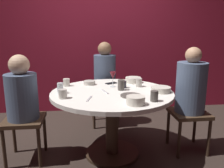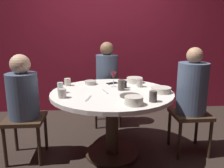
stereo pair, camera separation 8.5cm
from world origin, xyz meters
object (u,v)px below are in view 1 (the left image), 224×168
(dinner_plate, at_px, (131,96))
(cup_far_edge, at_px, (121,85))
(bowl_serving_large, at_px, (161,89))
(cup_by_left_diner, at_px, (154,96))
(seated_diner_back, at_px, (105,75))
(candle_holder, at_px, (123,84))
(wine_glass, at_px, (113,76))
(bowl_small_white, at_px, (89,83))
(cup_beside_wine, at_px, (63,94))
(cell_phone, at_px, (111,83))
(dining_table, at_px, (112,105))
(seated_diner_left, at_px, (22,97))
(bowl_salad_center, at_px, (133,80))
(cup_near_candle, at_px, (66,82))
(bowl_sauce_side, at_px, (136,100))
(seated_diner_right, at_px, (191,89))
(cup_center_front, at_px, (139,83))
(cup_by_right_diner, at_px, (60,88))

(dinner_plate, relative_size, cup_far_edge, 1.82)
(bowl_serving_large, relative_size, cup_by_left_diner, 2.06)
(seated_diner_back, bearing_deg, candle_holder, 10.75)
(wine_glass, relative_size, cup_far_edge, 1.55)
(bowl_small_white, bearing_deg, cup_beside_wine, -115.44)
(cell_phone, distance_m, cup_beside_wine, 0.79)
(dining_table, relative_size, seated_diner_left, 1.14)
(dinner_plate, distance_m, bowl_salad_center, 0.62)
(dining_table, xyz_separation_m, bowl_small_white, (-0.23, 0.35, 0.18))
(cup_near_candle, distance_m, cup_by_left_diner, 1.10)
(bowl_salad_center, height_order, bowl_sauce_side, bowl_sauce_side)
(seated_diner_back, relative_size, cell_phone, 8.66)
(wine_glass, bearing_deg, bowl_salad_center, 35.03)
(candle_holder, bearing_deg, dinner_plate, -86.76)
(seated_diner_right, relative_size, candle_holder, 11.84)
(cell_phone, bearing_deg, cup_beside_wine, -70.61)
(wine_glass, relative_size, cell_phone, 1.26)
(seated_diner_left, bearing_deg, cup_beside_wine, -25.70)
(cup_center_front, bearing_deg, wine_glass, 174.76)
(cup_center_front, height_order, cup_far_edge, cup_far_edge)
(seated_diner_back, xyz_separation_m, cup_by_right_diner, (-0.54, -0.91, 0.05))
(seated_diner_left, height_order, wine_glass, seated_diner_left)
(seated_diner_left, height_order, candle_holder, seated_diner_left)
(wine_glass, bearing_deg, seated_diner_right, -13.35)
(seated_diner_back, bearing_deg, dining_table, 0.00)
(seated_diner_back, bearing_deg, seated_diner_left, -46.09)
(bowl_salad_center, distance_m, cup_beside_wine, 1.01)
(bowl_small_white, distance_m, cup_by_left_diner, 0.94)
(bowl_serving_large, relative_size, cup_far_edge, 1.81)
(cup_near_candle, relative_size, cup_center_front, 0.90)
(seated_diner_back, height_order, candle_holder, seated_diner_back)
(bowl_small_white, bearing_deg, bowl_serving_large, -30.52)
(seated_diner_back, height_order, seated_diner_right, seated_diner_back)
(bowl_small_white, height_order, cup_center_front, cup_center_front)
(dining_table, distance_m, seated_diner_left, 0.94)
(candle_holder, xyz_separation_m, wine_glass, (-0.11, 0.06, 0.09))
(dining_table, xyz_separation_m, bowl_salad_center, (0.31, 0.40, 0.19))
(seated_diner_back, xyz_separation_m, bowl_salad_center, (0.31, -0.50, 0.02))
(seated_diner_back, bearing_deg, bowl_sauce_side, 6.39)
(seated_diner_left, height_order, cup_by_right_diner, seated_diner_left)
(bowl_serving_large, bearing_deg, cup_center_front, 123.73)
(seated_diner_right, height_order, cup_by_left_diner, seated_diner_right)
(seated_diner_right, xyz_separation_m, cell_phone, (-0.85, 0.38, 0.00))
(candle_holder, xyz_separation_m, cup_near_candle, (-0.64, 0.16, 0.00))
(wine_glass, relative_size, cup_near_candle, 2.03)
(cup_far_edge, xyz_separation_m, cup_beside_wine, (-0.60, -0.25, -0.01))
(seated_diner_left, relative_size, cell_phone, 8.11)
(bowl_small_white, distance_m, cup_by_right_diner, 0.48)
(wine_glass, bearing_deg, cup_beside_wine, -142.26)
(bowl_small_white, bearing_deg, dining_table, -56.38)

